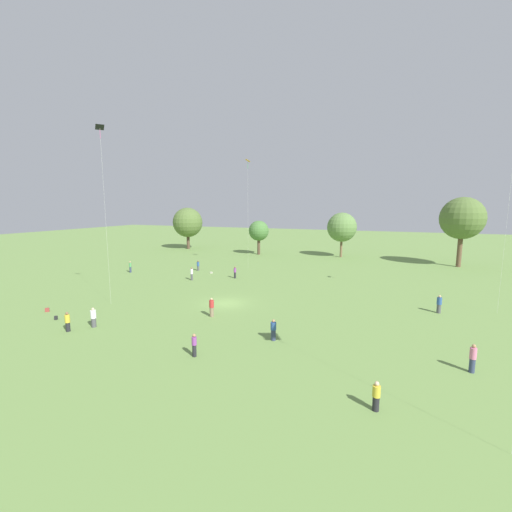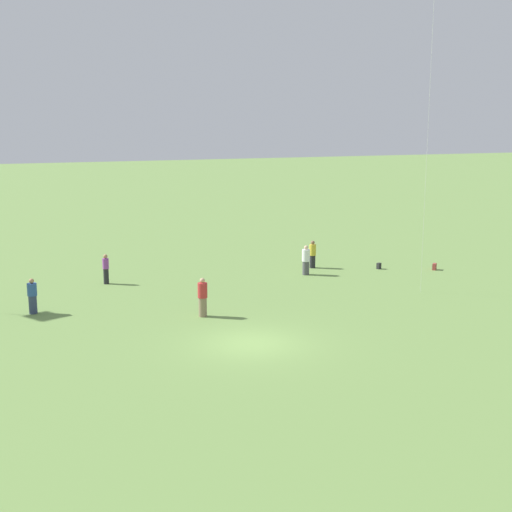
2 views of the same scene
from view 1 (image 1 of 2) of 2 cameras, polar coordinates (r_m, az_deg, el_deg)
name	(u,v)px [view 1 (image 1 of 2)]	position (r m, az deg, el deg)	size (l,w,h in m)	color
ground_plane	(226,303)	(38.27, -4.99, -7.84)	(240.00, 240.00, 0.00)	#6B8E47
tree_0	(188,223)	(86.44, -11.32, 5.49)	(7.24, 7.24, 10.19)	brown
tree_1	(259,231)	(74.93, 0.46, 4.19)	(4.39, 4.39, 7.44)	brown
tree_2	(342,227)	(73.11, 14.12, 4.67)	(6.04, 6.04, 9.28)	brown
tree_3	(462,218)	(69.26, 31.15, 5.38)	(7.27, 7.27, 12.17)	brown
person_0	(93,318)	(33.93, -25.47, -9.26)	(0.62, 0.62, 1.77)	#4C4C51
person_1	(376,396)	(20.33, 19.40, -21.20)	(0.52, 0.52, 1.63)	#232328
person_2	(212,307)	(33.74, -7.42, -8.49)	(0.63, 0.63, 1.87)	#847056
person_3	(194,345)	(25.51, -10.26, -14.41)	(0.49, 0.49, 1.70)	#232328
person_4	(198,266)	(57.37, -9.63, -1.59)	(0.53, 0.53, 1.70)	#4C4C51
person_5	(439,304)	(39.11, 28.21, -7.11)	(0.58, 0.58, 1.83)	#4C4C51
person_6	(192,274)	(50.21, -10.67, -2.92)	(0.50, 0.50, 1.89)	#4C4C51
person_7	(273,330)	(27.94, 2.92, -12.23)	(0.59, 0.59, 1.73)	#333D5B
person_8	(473,358)	(26.85, 32.41, -14.22)	(0.57, 0.57, 1.91)	#333D5B
person_9	(68,322)	(33.82, -28.90, -9.59)	(0.45, 0.45, 1.72)	#232328
person_10	(235,272)	(50.79, -3.53, -2.73)	(0.43, 0.43, 1.77)	#232328
person_11	(130,267)	(58.65, -20.22, -1.71)	(0.52, 0.52, 1.81)	#333D5B
kite_0	(101,140)	(40.10, -24.49, 17.18)	(1.08, 1.10, 18.79)	black
kite_1	(248,168)	(58.49, -1.38, 14.39)	(1.04, 1.06, 18.27)	orange
picnic_bag_0	(47,310)	(41.04, -31.46, -7.67)	(0.41, 0.41, 0.39)	#933833
picnic_bag_1	(56,318)	(37.85, -30.38, -8.88)	(0.31, 0.28, 0.38)	#262628
picnic_bag_2	(211,273)	(54.82, -7.47, -2.77)	(0.41, 0.22, 0.26)	beige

